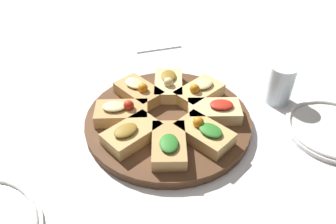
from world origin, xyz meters
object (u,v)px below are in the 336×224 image
water_glass (280,84)px  napkin_stack (154,40)px  plate_left (333,129)px  serving_board (168,120)px

water_glass → napkin_stack: bearing=-83.2°
napkin_stack → plate_left: bearing=95.4°
serving_board → plate_left: 0.36m
serving_board → napkin_stack: serving_board is taller
plate_left → water_glass: size_ratio=2.11×
napkin_stack → serving_board: bearing=58.1°
water_glass → napkin_stack: size_ratio=0.68×
serving_board → plate_left: serving_board is taller
plate_left → water_glass: water_glass is taller
plate_left → napkin_stack: bearing=-84.6°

